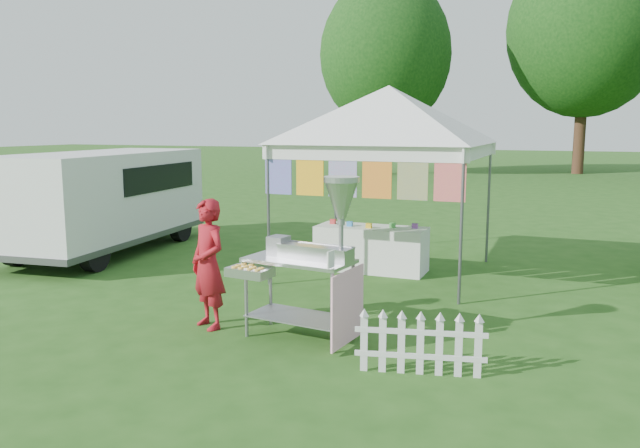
% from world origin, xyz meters
% --- Properties ---
extents(ground, '(120.00, 120.00, 0.00)m').
position_xyz_m(ground, '(0.00, 0.00, 0.00)').
color(ground, '#234E16').
rests_on(ground, ground).
extents(canopy_main, '(4.24, 4.24, 3.45)m').
position_xyz_m(canopy_main, '(0.00, 3.49, 2.99)').
color(canopy_main, '#59595E').
rests_on(canopy_main, ground).
extents(tree_left, '(6.40, 6.40, 9.53)m').
position_xyz_m(tree_left, '(-6.00, 24.00, 5.83)').
color(tree_left, '#342313').
rests_on(tree_left, ground).
extents(tree_mid, '(7.60, 7.60, 11.52)m').
position_xyz_m(tree_mid, '(3.00, 28.00, 7.14)').
color(tree_mid, '#342313').
rests_on(tree_mid, ground).
extents(donut_cart, '(1.41, 0.87, 1.84)m').
position_xyz_m(donut_cart, '(0.17, 0.01, 1.08)').
color(donut_cart, gray).
rests_on(donut_cart, ground).
extents(vendor, '(0.67, 0.59, 1.54)m').
position_xyz_m(vendor, '(-1.16, -0.01, 0.77)').
color(vendor, maroon).
rests_on(vendor, ground).
extents(cargo_van, '(2.27, 4.70, 1.89)m').
position_xyz_m(cargo_van, '(-5.40, 3.24, 1.02)').
color(cargo_van, silver).
rests_on(cargo_van, ground).
extents(picket_fence, '(1.24, 0.30, 0.56)m').
position_xyz_m(picket_fence, '(1.48, -0.49, 0.29)').
color(picket_fence, silver).
rests_on(picket_fence, ground).
extents(display_table, '(1.80, 0.70, 0.73)m').
position_xyz_m(display_table, '(-0.27, 3.54, 0.37)').
color(display_table, white).
rests_on(display_table, ground).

